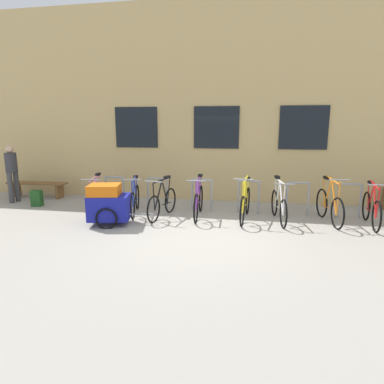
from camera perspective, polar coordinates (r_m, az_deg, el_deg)
The scene contains 15 objects.
ground_plane at distance 6.75m, azimuth 1.23°, elevation -7.57°, with size 42.00×42.00×0.00m, color #9E998E.
storefront_building at distance 13.45m, azimuth 6.08°, elevation 14.11°, with size 28.00×7.86×5.62m.
bike_rack at distance 8.40m, azimuth 5.79°, elevation -0.13°, with size 6.56×0.05×0.86m.
bicycle_orange at distance 8.17m, azimuth 22.90°, elevation -2.21°, with size 0.44×1.68×1.11m.
bicycle_yellow at distance 7.88m, azimuth 9.31°, elevation -1.97°, with size 0.44×1.78×1.08m.
bicycle_purple at distance 8.01m, azimuth 1.15°, elevation -1.60°, with size 0.44×1.77×1.02m.
bicycle_white at distance 7.91m, azimuth 14.95°, elevation -2.25°, with size 0.44×1.70×1.04m.
bicycle_blue at distance 8.42m, azimuth -9.96°, elevation -1.23°, with size 0.52×1.62×0.98m.
bicycle_black at distance 8.01m, azimuth -5.20°, elevation -1.80°, with size 0.46×1.59×1.00m.
bicycle_red at distance 8.34m, azimuth 28.90°, elevation -2.59°, with size 0.44×1.65×1.03m.
bicycle_pink at distance 8.74m, azimuth -16.41°, elevation -0.98°, with size 0.49×1.64×1.00m.
bike_trailer at distance 7.58m, azimuth -14.45°, elevation -1.99°, with size 1.48×0.78×0.94m.
wooden_bench at distance 11.22m, azimuth -25.50°, elevation 0.95°, with size 1.88×0.40×0.47m.
person_by_bench at distance 10.74m, azimuth -29.03°, elevation 3.45°, with size 0.32×0.36×1.66m.
backpack at distance 10.03m, azimuth -25.54°, elevation -1.00°, with size 0.28×0.20×0.44m, color #1E4C1E.
Camera 1 is at (0.97, -6.30, 2.23)m, focal length 30.45 mm.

